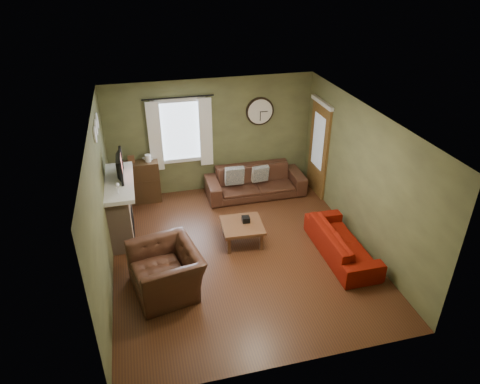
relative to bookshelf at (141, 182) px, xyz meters
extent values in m
cube|color=#472615|center=(1.65, -2.36, -0.48)|extent=(4.60, 5.20, 0.00)
cube|color=white|center=(1.65, -2.36, 2.12)|extent=(4.60, 5.20, 0.00)
cube|color=brown|center=(-0.65, -2.36, 0.82)|extent=(0.00, 5.20, 2.60)
cube|color=brown|center=(3.95, -2.36, 0.82)|extent=(0.00, 5.20, 2.60)
cube|color=brown|center=(1.65, 0.24, 0.82)|extent=(4.60, 0.00, 2.60)
cube|color=brown|center=(1.65, -4.96, 0.82)|extent=(4.60, 0.00, 2.60)
cube|color=tan|center=(-0.45, -1.21, 0.07)|extent=(0.40, 1.40, 1.10)
cube|color=black|center=(-0.26, -1.21, -0.18)|extent=(0.04, 0.60, 0.55)
cube|color=white|center=(-0.42, -1.21, 0.66)|extent=(0.58, 1.60, 0.08)
imported|color=black|center=(-0.40, -1.06, 0.88)|extent=(0.08, 0.60, 0.35)
cube|color=#994C3F|center=(-0.32, -1.06, 0.93)|extent=(0.02, 0.62, 0.36)
cylinder|color=white|center=(-0.63, -1.56, 1.77)|extent=(0.28, 0.28, 0.03)
cylinder|color=white|center=(-0.63, -1.21, 1.77)|extent=(0.28, 0.28, 0.03)
cylinder|color=white|center=(-0.63, -0.86, 1.77)|extent=(0.28, 0.28, 0.03)
cylinder|color=black|center=(0.95, 0.12, 1.79)|extent=(0.03, 0.03, 1.50)
cube|color=white|center=(0.40, 0.12, 0.97)|extent=(0.28, 0.04, 1.55)
cube|color=white|center=(1.50, 0.12, 0.97)|extent=(0.28, 0.04, 1.55)
cube|color=brown|center=(3.92, -0.51, 0.57)|extent=(0.05, 0.90, 2.10)
imported|color=brown|center=(0.11, 0.09, 0.48)|extent=(0.24, 0.27, 0.02)
imported|color=#412418|center=(2.52, -0.31, -0.15)|extent=(2.22, 0.87, 0.65)
cube|color=gray|center=(2.03, -0.34, 0.07)|extent=(0.43, 0.14, 0.42)
cube|color=gray|center=(2.61, -0.39, 0.07)|extent=(0.38, 0.15, 0.37)
imported|color=#710F04|center=(3.44, -2.88, -0.20)|extent=(0.73, 1.86, 0.54)
imported|color=#412418|center=(0.24, -3.04, -0.09)|extent=(1.25, 1.36, 0.76)
cube|color=black|center=(1.85, -2.00, -0.08)|extent=(0.15, 0.15, 0.11)
camera|label=1|loc=(0.09, -8.59, 4.40)|focal=32.00mm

